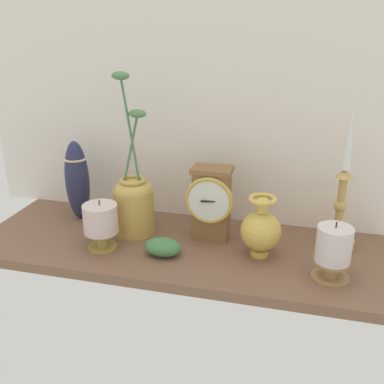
{
  "coord_description": "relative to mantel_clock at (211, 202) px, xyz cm",
  "views": [
    {
      "loc": [
        28.22,
        -95.91,
        52.31
      ],
      "look_at": [
        3.57,
        0.0,
        14.0
      ],
      "focal_mm": 42.38,
      "sensor_mm": 36.0,
      "label": 1
    }
  ],
  "objects": [
    {
      "name": "ground_plane",
      "position": [
        -7.16,
        -5.01,
        -10.94
      ],
      "size": [
        100.0,
        36.0,
        2.4
      ],
      "primitive_type": "cube",
      "color": "brown"
    },
    {
      "name": "back_wall",
      "position": [
        -7.16,
        13.49,
        22.76
      ],
      "size": [
        120.0,
        2.0,
        65.0
      ],
      "primitive_type": "cube",
      "color": "white",
      "rests_on": "ground_plane"
    },
    {
      "name": "mantel_clock",
      "position": [
        0.0,
        0.0,
        0.0
      ],
      "size": [
        11.93,
        7.84,
        18.59
      ],
      "color": "brown",
      "rests_on": "ground_plane"
    },
    {
      "name": "candlestick_tall_left",
      "position": [
        30.54,
        3.55,
        2.25
      ],
      "size": [
        8.72,
        8.72,
        37.88
      ],
      "color": "tan",
      "rests_on": "ground_plane"
    },
    {
      "name": "brass_vase_bulbous",
      "position": [
        13.03,
        -5.93,
        -3.02
      ],
      "size": [
        9.45,
        9.45,
        14.79
      ],
      "color": "gold",
      "rests_on": "ground_plane"
    },
    {
      "name": "brass_vase_jar",
      "position": [
        -19.76,
        -1.6,
        -1.13
      ],
      "size": [
        10.3,
        10.3,
        40.78
      ],
      "color": "tan",
      "rests_on": "ground_plane"
    },
    {
      "name": "pillar_candle_front",
      "position": [
        -24.38,
        -11.52,
        -3.08
      ],
      "size": [
        8.24,
        8.24,
        12.37
      ],
      "color": "#A89142",
      "rests_on": "ground_plane"
    },
    {
      "name": "pillar_candle_near_clock",
      "position": [
        28.84,
        -11.95,
        -3.16
      ],
      "size": [
        8.09,
        8.09,
        13.07
      ],
      "color": "#A17E4C",
      "rests_on": "ground_plane"
    },
    {
      "name": "tall_ceramic_vase",
      "position": [
        -37.72,
        3.01,
        1.42
      ],
      "size": [
        6.43,
        6.43,
        22.02
      ],
      "color": "#272A4C",
      "rests_on": "ground_plane"
    },
    {
      "name": "ivy_sprig",
      "position": [
        -8.97,
        -11.4,
        -7.68
      ],
      "size": [
        8.82,
        6.18,
        4.11
      ],
      "color": "#447B49",
      "rests_on": "ground_plane"
    }
  ]
}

